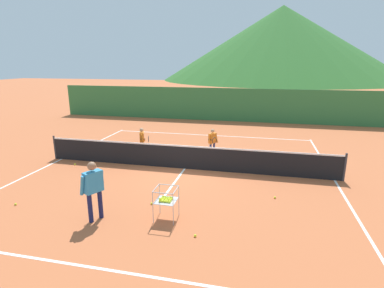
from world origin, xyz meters
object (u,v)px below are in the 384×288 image
(instructor, at_px, (93,186))
(tennis_ball_4, at_px, (75,164))
(student_0, at_px, (142,139))
(ball_cart, at_px, (166,200))
(student_1, at_px, (213,140))
(tennis_ball_1, at_px, (195,236))
(tennis_ball_7, at_px, (152,203))
(tennis_net, at_px, (185,157))
(tennis_ball_6, at_px, (16,204))
(tennis_ball_5, at_px, (275,197))

(instructor, height_order, tennis_ball_4, instructor)
(student_0, relative_size, ball_cart, 1.45)
(instructor, relative_size, tennis_ball_4, 24.47)
(student_1, relative_size, tennis_ball_1, 18.80)
(tennis_ball_7, bearing_deg, tennis_net, 86.66)
(student_1, height_order, tennis_ball_1, student_1)
(student_0, xyz_separation_m, ball_cart, (2.82, -5.35, -0.20))
(tennis_ball_4, xyz_separation_m, tennis_ball_6, (0.41, -3.69, 0.00))
(tennis_ball_6, bearing_deg, tennis_ball_7, 13.54)
(student_0, xyz_separation_m, student_1, (3.13, 0.63, -0.02))
(tennis_net, distance_m, ball_cart, 4.10)
(tennis_net, distance_m, tennis_ball_4, 4.66)
(student_0, distance_m, tennis_ball_6, 5.92)
(tennis_ball_4, bearing_deg, student_0, 39.45)
(instructor, xyz_separation_m, tennis_ball_1, (2.83, -0.24, -0.96))
(tennis_ball_5, height_order, tennis_ball_7, same)
(tennis_net, height_order, student_0, student_0)
(tennis_ball_1, xyz_separation_m, tennis_ball_4, (-6.06, 4.16, 0.00))
(student_1, bearing_deg, student_0, -168.56)
(instructor, xyz_separation_m, student_0, (-0.95, 5.80, -0.21))
(tennis_net, relative_size, tennis_ball_5, 175.63)
(ball_cart, distance_m, tennis_ball_6, 4.72)
(tennis_ball_1, height_order, tennis_ball_7, same)
(student_1, height_order, tennis_ball_4, student_1)
(instructor, distance_m, tennis_ball_5, 5.50)
(tennis_ball_1, distance_m, tennis_ball_5, 3.36)
(tennis_ball_1, bearing_deg, student_1, 95.56)
(instructor, height_order, tennis_ball_1, instructor)
(tennis_net, bearing_deg, student_1, 66.77)
(tennis_net, relative_size, ball_cart, 13.28)
(tennis_net, height_order, tennis_ball_4, tennis_net)
(tennis_ball_6, height_order, tennis_ball_7, same)
(instructor, height_order, ball_cart, instructor)
(tennis_net, xyz_separation_m, tennis_ball_7, (-0.19, -3.33, -0.47))
(student_1, bearing_deg, tennis_ball_7, -100.94)
(tennis_ball_4, bearing_deg, instructor, -50.45)
(tennis_net, xyz_separation_m, tennis_ball_1, (1.47, -4.76, -0.47))
(tennis_ball_6, xyz_separation_m, tennis_ball_7, (3.98, 0.96, 0.00))
(instructor, height_order, student_1, instructor)
(tennis_net, distance_m, student_1, 2.09)
(instructor, distance_m, tennis_ball_7, 1.92)
(student_1, relative_size, tennis_ball_6, 18.80)
(ball_cart, bearing_deg, student_1, 87.01)
(ball_cart, bearing_deg, student_0, 117.79)
(tennis_ball_7, bearing_deg, tennis_ball_5, 19.15)
(ball_cart, height_order, tennis_ball_6, ball_cart)
(tennis_ball_4, height_order, tennis_ball_5, same)
(tennis_net, relative_size, student_0, 9.16)
(student_0, relative_size, tennis_ball_4, 19.18)
(student_0, bearing_deg, ball_cart, -62.21)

